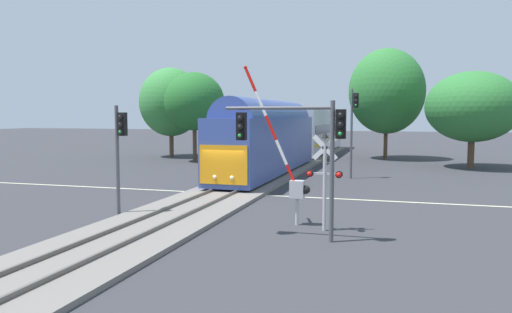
# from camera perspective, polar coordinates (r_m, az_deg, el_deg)

# --- Properties ---
(ground_plane) EXTENTS (220.00, 220.00, 0.00)m
(ground_plane) POSITION_cam_1_polar(r_m,az_deg,el_deg) (27.84, -3.27, -4.29)
(ground_plane) COLOR #333338
(road_centre_stripe) EXTENTS (44.00, 0.20, 0.01)m
(road_centre_stripe) POSITION_cam_1_polar(r_m,az_deg,el_deg) (27.84, -3.27, -4.28)
(road_centre_stripe) COLOR beige
(road_centre_stripe) RESTS_ON ground
(railway_track) EXTENTS (4.40, 80.00, 0.32)m
(railway_track) POSITION_cam_1_polar(r_m,az_deg,el_deg) (27.82, -3.27, -4.09)
(railway_track) COLOR slate
(railway_track) RESTS_ON ground
(commuter_train) EXTENTS (3.04, 41.85, 5.16)m
(commuter_train) POSITION_cam_1_polar(r_m,az_deg,el_deg) (45.49, 4.68, 2.79)
(commuter_train) COLOR #384C93
(commuter_train) RESTS_ON railway_track
(crossing_gate_near) EXTENTS (2.76, 0.40, 6.39)m
(crossing_gate_near) POSITION_cam_1_polar(r_m,az_deg,el_deg) (19.77, 4.10, -2.06)
(crossing_gate_near) COLOR #B7B7BC
(crossing_gate_near) RESTS_ON ground
(crossing_signal_mast) EXTENTS (1.36, 0.44, 3.76)m
(crossing_signal_mast) POSITION_cam_1_polar(r_m,az_deg,el_deg) (18.79, 7.93, -1.66)
(crossing_signal_mast) COLOR #B2B2B7
(crossing_signal_mast) RESTS_ON ground
(traffic_signal_near_right) EXTENTS (4.30, 0.38, 4.90)m
(traffic_signal_near_right) POSITION_cam_1_polar(r_m,az_deg,el_deg) (17.23, 5.09, 2.34)
(traffic_signal_near_right) COLOR #4C4C51
(traffic_signal_near_right) RESTS_ON ground
(traffic_signal_far_side) EXTENTS (0.53, 0.38, 6.19)m
(traffic_signal_far_side) POSITION_cam_1_polar(r_m,az_deg,el_deg) (34.64, 11.19, 4.28)
(traffic_signal_far_side) COLOR #4C4C51
(traffic_signal_far_side) RESTS_ON ground
(traffic_signal_median) EXTENTS (0.53, 0.38, 4.81)m
(traffic_signal_median) POSITION_cam_1_polar(r_m,az_deg,el_deg) (22.01, -15.46, 1.58)
(traffic_signal_median) COLOR #4C4C51
(traffic_signal_median) RESTS_ON ground
(pine_left_background) EXTENTS (6.55, 6.55, 9.28)m
(pine_left_background) POSITION_cam_1_polar(r_m,az_deg,el_deg) (52.55, -9.79, 6.20)
(pine_left_background) COLOR brown
(pine_left_background) RESTS_ON ground
(maple_right_background) EXTENTS (7.52, 7.52, 7.96)m
(maple_right_background) POSITION_cam_1_polar(r_m,az_deg,el_deg) (44.31, 23.72, 5.27)
(maple_right_background) COLOR brown
(maple_right_background) RESTS_ON ground
(elm_centre_background) EXTENTS (7.43, 7.43, 10.93)m
(elm_centre_background) POSITION_cam_1_polar(r_m,az_deg,el_deg) (50.89, 14.85, 7.28)
(elm_centre_background) COLOR brown
(elm_centre_background) RESTS_ON ground
(oak_behind_train) EXTENTS (5.63, 5.63, 8.38)m
(oak_behind_train) POSITION_cam_1_polar(r_m,az_deg,el_deg) (46.86, -7.14, 6.31)
(oak_behind_train) COLOR #4C3828
(oak_behind_train) RESTS_ON ground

